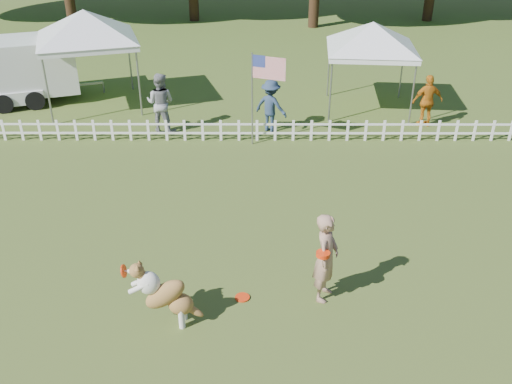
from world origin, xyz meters
TOP-DOWN VIEW (x-y plane):
  - ground at (0.00, 0.00)m, footprint 120.00×120.00m
  - picket_fence at (0.00, 7.00)m, footprint 22.00×0.08m
  - handler at (1.41, 0.24)m, footprint 0.57×0.69m
  - dog at (-1.18, -0.44)m, footprint 1.14×0.44m
  - frisbee_on_turf at (0.01, 0.19)m, footprint 0.28×0.28m
  - canopy_tent_left at (-4.92, 9.80)m, footprint 3.55×3.55m
  - canopy_tent_right at (3.67, 9.49)m, footprint 2.78×2.78m
  - cargo_trailer at (-7.46, 10.17)m, footprint 5.06×3.47m
  - flag_pole at (0.12, 6.76)m, footprint 0.94×0.45m
  - spectator_a at (-2.47, 7.69)m, footprint 0.95×0.82m
  - spectator_b at (0.64, 7.72)m, footprint 1.12×0.97m
  - spectator_c at (5.17, 8.10)m, footprint 0.94×0.50m

SIDE VIEW (x-z plane):
  - ground at x=0.00m, z-range 0.00..0.00m
  - frisbee_on_turf at x=0.01m, z-range 0.00..0.02m
  - picket_fence at x=0.00m, z-range 0.00..0.60m
  - dog at x=-1.18m, z-range 0.00..1.16m
  - spectator_b at x=0.64m, z-range 0.00..1.50m
  - spectator_c at x=5.17m, z-range 0.00..1.53m
  - handler at x=1.41m, z-range 0.00..1.63m
  - spectator_a at x=-2.47m, z-range 0.00..1.70m
  - cargo_trailer at x=-7.46m, z-range 0.00..2.05m
  - flag_pole at x=0.12m, z-range 0.00..2.52m
  - canopy_tent_right at x=3.67m, z-range 0.00..2.65m
  - canopy_tent_left at x=-4.92m, z-range 0.00..2.93m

